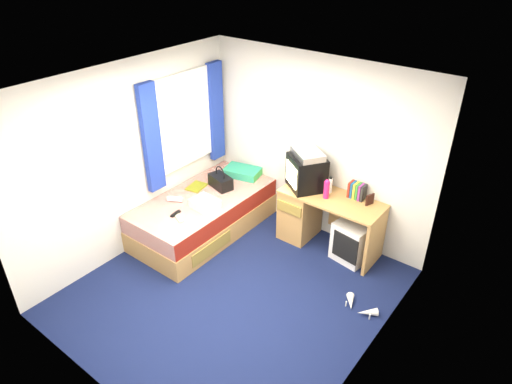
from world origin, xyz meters
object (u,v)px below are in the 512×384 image
Objects in this scene: water_bottle at (175,199)px; remote_control at (176,214)px; colour_swatch_fan at (179,218)px; towel at (205,204)px; handbag at (221,181)px; white_heels at (359,307)px; magazine at (197,187)px; bed at (204,214)px; storage_cube at (353,241)px; pink_water_bottle at (326,190)px; pillow at (242,172)px; crt_tv at (306,172)px; vcr at (308,154)px; desk at (312,213)px; picture_frame at (370,200)px; aerosol_can at (330,185)px.

water_bottle is 1.25× the size of remote_control.
towel is at bearing 77.80° from colour_swatch_fan.
handbag reaches higher than white_heels.
towel is 1.18× the size of magazine.
bed is at bearing -28.82° from magazine.
storage_cube is at bearing 25.89° from remote_control.
colour_swatch_fan is at bearing -137.72° from pink_water_bottle.
colour_swatch_fan is at bearing -86.29° from pillow.
handbag is (-1.12, -0.40, -0.33)m from crt_tv.
bed is 12.50× the size of remote_control.
towel is 0.55m from magazine.
pink_water_bottle is at bearing 22.82° from vcr.
bed is 0.59m from remote_control.
storage_cube is 2.25m from remote_control.
handbag is (-1.87, -0.36, 0.37)m from storage_cube.
crt_tv is 1.52× the size of handbag.
desk reaches higher than remote_control.
picture_frame is 0.71× the size of aerosol_can.
picture_frame is (1.93, 0.06, 0.23)m from pillow.
bed is at bearing 85.09° from remote_control.
remote_control is (-0.18, -0.35, -0.05)m from towel.
water_bottle is 0.91× the size of colour_swatch_fan.
picture_frame is at bearing 9.40° from desk.
colour_swatch_fan is at bearing -92.81° from crt_tv.
magazine is at bearing -156.24° from storage_cube.
towel is (-1.24, -0.99, -0.25)m from aerosol_can.
magazine is at bearing 95.48° from water_bottle.
crt_tv is at bearing -165.41° from aerosol_can.
pillow reaches higher than bed.
remote_control is (-0.01, -1.31, -0.04)m from pillow.
pink_water_bottle is at bearing 24.18° from crt_tv.
picture_frame is 2.03m from handbag.
vcr is at bearing 178.20° from desk.
handbag is 0.55m from towel.
desk is 2.20× the size of crt_tv.
pink_water_bottle reaches higher than remote_control.
aerosol_can is 1.93m from colour_swatch_fan.
remote_control reaches higher than colour_swatch_fan.
magazine is 0.44m from water_bottle.
pink_water_bottle is at bearing 42.28° from colour_swatch_fan.
pink_water_bottle is at bearing -4.95° from pillow.
aerosol_can is at bearing 35.95° from remote_control.
aerosol_can reaches higher than magazine.
magazine is (-1.51, -0.60, 0.14)m from desk.
pillow is 1.95m from picture_frame.
picture_frame is at bearing 71.17° from storage_cube.
crt_tv is 2.62× the size of pink_water_bottle.
picture_frame is at bearing 1.75° from pillow.
vcr is at bearing 168.28° from pink_water_bottle.
bed is 0.48m from water_bottle.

